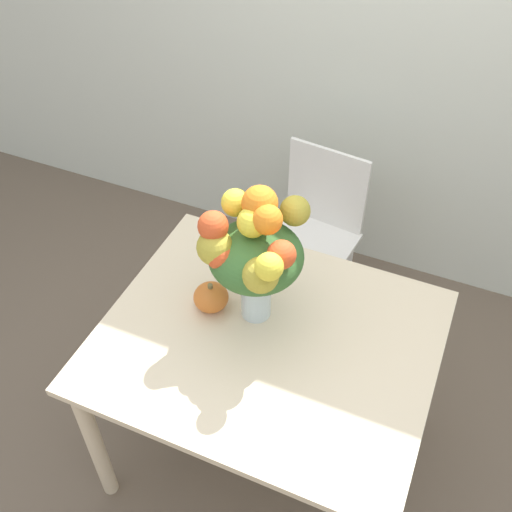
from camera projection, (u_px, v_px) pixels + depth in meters
The scene contains 6 objects.
ground_plane at pixel (265, 447), 2.61m from camera, with size 12.00×12.00×0.00m, color brown.
wall_back at pixel (391, 22), 2.58m from camera, with size 8.00×0.06×2.70m.
dining_table at pixel (267, 356), 2.15m from camera, with size 1.15×0.96×0.77m.
flower_vase at pixel (254, 253), 1.95m from camera, with size 0.34×0.36×0.53m.
pumpkin at pixel (211, 297), 2.15m from camera, with size 0.13×0.13×0.12m.
dining_chair_near_window at pixel (311, 236), 2.89m from camera, with size 0.47×0.47×0.89m.
Camera 1 is at (0.48, -1.20, 2.42)m, focal length 42.00 mm.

